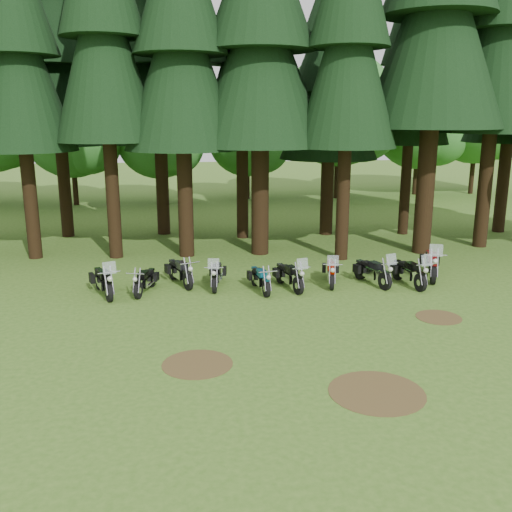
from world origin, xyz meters
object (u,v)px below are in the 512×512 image
object	(u,v)px
motorcycle_0	(103,282)
motorcycle_5	(289,276)
motorcycle_4	(260,280)
motorcycle_8	(409,273)
motorcycle_7	(372,272)
motorcycle_6	(331,272)
motorcycle_9	(431,264)
motorcycle_3	(217,275)
motorcycle_2	(180,272)
motorcycle_1	(145,281)

from	to	relation	value
motorcycle_0	motorcycle_5	bearing A→B (deg)	-20.09
motorcycle_0	motorcycle_4	size ratio (longest dim) A/B	1.13
motorcycle_4	motorcycle_8	world-z (taller)	motorcycle_8
motorcycle_4	motorcycle_7	xyz separation A→B (m)	(4.20, 0.29, 0.05)
motorcycle_0	motorcycle_4	bearing A→B (deg)	-21.70
motorcycle_6	motorcycle_9	size ratio (longest dim) A/B	0.86
motorcycle_6	motorcycle_7	size ratio (longest dim) A/B	0.98
motorcycle_0	motorcycle_7	xyz separation A→B (m)	(9.64, 0.13, -0.02)
motorcycle_6	motorcycle_8	xyz separation A→B (m)	(2.79, -0.52, 0.02)
motorcycle_4	motorcycle_9	distance (m)	6.77
motorcycle_8	motorcycle_3	bearing A→B (deg)	164.77
motorcycle_3	motorcycle_4	bearing A→B (deg)	-15.22
motorcycle_2	motorcycle_7	world-z (taller)	motorcycle_7
motorcycle_7	motorcycle_9	distance (m)	2.58
motorcycle_4	motorcycle_1	bearing A→B (deg)	166.10
motorcycle_2	motorcycle_8	size ratio (longest dim) A/B	0.94
motorcycle_7	motorcycle_0	bearing A→B (deg)	162.96
motorcycle_4	motorcycle_5	distance (m)	1.08
motorcycle_0	motorcycle_2	world-z (taller)	motorcycle_0
motorcycle_1	motorcycle_4	bearing A→B (deg)	11.07
motorcycle_3	motorcycle_7	bearing A→B (deg)	4.74
motorcycle_0	motorcycle_9	distance (m)	12.17
motorcycle_3	motorcycle_6	xyz separation A→B (m)	(4.22, -0.14, 0.01)
motorcycle_3	motorcycle_6	world-z (taller)	motorcycle_6
motorcycle_4	motorcycle_6	world-z (taller)	motorcycle_6
motorcycle_6	motorcycle_3	bearing A→B (deg)	-170.02
motorcycle_4	motorcycle_9	bearing A→B (deg)	-2.05
motorcycle_6	motorcycle_9	bearing A→B (deg)	16.82
motorcycle_1	motorcycle_5	distance (m)	5.12
motorcycle_1	motorcycle_3	distance (m)	2.56
motorcycle_3	motorcycle_4	distance (m)	1.65
motorcycle_5	motorcycle_2	bearing A→B (deg)	150.47
motorcycle_2	motorcycle_5	world-z (taller)	motorcycle_5
motorcycle_1	motorcycle_4	world-z (taller)	motorcycle_4
motorcycle_2	motorcycle_3	xyz separation A→B (m)	(1.32, -0.49, -0.02)
motorcycle_3	motorcycle_9	distance (m)	8.22
motorcycle_4	motorcycle_5	world-z (taller)	motorcycle_5
motorcycle_0	motorcycle_5	xyz separation A→B (m)	(6.52, -0.01, -0.03)
motorcycle_1	motorcycle_7	bearing A→B (deg)	15.32
motorcycle_8	motorcycle_9	world-z (taller)	motorcycle_9
motorcycle_2	motorcycle_5	size ratio (longest dim) A/B	0.97
motorcycle_6	motorcycle_5	bearing A→B (deg)	-155.18
motorcycle_2	motorcycle_0	bearing A→B (deg)	179.49
motorcycle_4	motorcycle_7	size ratio (longest dim) A/B	0.92
motorcycle_1	motorcycle_4	size ratio (longest dim) A/B	0.97
motorcycle_1	motorcycle_9	world-z (taller)	motorcycle_9
motorcycle_7	motorcycle_2	bearing A→B (deg)	155.17
motorcycle_4	motorcycle_2	bearing A→B (deg)	148.30
motorcycle_3	motorcycle_5	distance (m)	2.63
motorcycle_5	motorcycle_9	xyz separation A→B (m)	(5.64, 0.72, 0.07)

